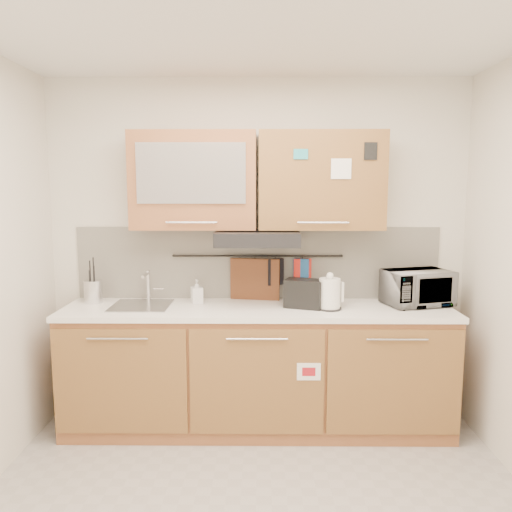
{
  "coord_description": "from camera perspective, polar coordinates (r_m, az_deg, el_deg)",
  "views": [
    {
      "loc": [
        0.02,
        -2.35,
        1.78
      ],
      "look_at": [
        -0.01,
        1.05,
        1.31
      ],
      "focal_mm": 35.0,
      "sensor_mm": 36.0,
      "label": 1
    }
  ],
  "objects": [
    {
      "name": "ceiling",
      "position": [
        2.49,
        -0.05,
        27.03
      ],
      "size": [
        3.2,
        3.2,
        0.0
      ],
      "primitive_type": "plane",
      "rotation": [
        3.14,
        0.0,
        0.0
      ],
      "color": "white",
      "rests_on": "wall_back"
    },
    {
      "name": "wall_back",
      "position": [
        3.88,
        0.18,
        0.7
      ],
      "size": [
        3.2,
        0.0,
        3.2
      ],
      "primitive_type": "plane",
      "rotation": [
        1.57,
        0.0,
        0.0
      ],
      "color": "silver",
      "rests_on": "ground"
    },
    {
      "name": "base_cabinet",
      "position": [
        3.8,
        0.14,
        -13.39
      ],
      "size": [
        2.8,
        0.64,
        0.88
      ],
      "color": "#A06138",
      "rests_on": "floor"
    },
    {
      "name": "countertop",
      "position": [
        3.65,
        0.14,
        -6.15
      ],
      "size": [
        2.82,
        0.62,
        0.04
      ],
      "primitive_type": "cube",
      "color": "white",
      "rests_on": "base_cabinet"
    },
    {
      "name": "backsplash",
      "position": [
        3.88,
        0.17,
        -0.79
      ],
      "size": [
        2.8,
        0.02,
        0.56
      ],
      "primitive_type": "cube",
      "color": "silver",
      "rests_on": "countertop"
    },
    {
      "name": "upper_cabinets",
      "position": [
        3.68,
        0.09,
        8.59
      ],
      "size": [
        1.82,
        0.37,
        0.7
      ],
      "color": "#A06138",
      "rests_on": "wall_back"
    },
    {
      "name": "range_hood",
      "position": [
        3.62,
        0.15,
        2.1
      ],
      "size": [
        0.6,
        0.46,
        0.1
      ],
      "primitive_type": "cube",
      "color": "black",
      "rests_on": "upper_cabinets"
    },
    {
      "name": "sink",
      "position": [
        3.76,
        -12.95,
        -5.54
      ],
      "size": [
        0.42,
        0.4,
        0.26
      ],
      "color": "silver",
      "rests_on": "countertop"
    },
    {
      "name": "utensil_rail",
      "position": [
        3.84,
        0.17,
        0.01
      ],
      "size": [
        1.3,
        0.02,
        0.02
      ],
      "primitive_type": "cylinder",
      "rotation": [
        0.0,
        1.57,
        0.0
      ],
      "color": "black",
      "rests_on": "backsplash"
    },
    {
      "name": "utensil_crock",
      "position": [
        3.96,
        -18.09,
        -3.84
      ],
      "size": [
        0.18,
        0.18,
        0.34
      ],
      "rotation": [
        0.0,
        0.0,
        0.37
      ],
      "color": "silver",
      "rests_on": "countertop"
    },
    {
      "name": "kettle",
      "position": [
        3.59,
        8.43,
        -4.39
      ],
      "size": [
        0.2,
        0.19,
        0.27
      ],
      "rotation": [
        0.0,
        0.0,
        0.31
      ],
      "color": "white",
      "rests_on": "countertop"
    },
    {
      "name": "toaster",
      "position": [
        3.63,
        5.53,
        -4.25
      ],
      "size": [
        0.31,
        0.24,
        0.2
      ],
      "rotation": [
        0.0,
        0.0,
        -0.33
      ],
      "color": "black",
      "rests_on": "countertop"
    },
    {
      "name": "microwave",
      "position": [
        3.87,
        17.95,
        -3.47
      ],
      "size": [
        0.53,
        0.43,
        0.26
      ],
      "primitive_type": "imported",
      "rotation": [
        0.0,
        0.0,
        0.28
      ],
      "color": "#999999",
      "rests_on": "countertop"
    },
    {
      "name": "soap_bottle",
      "position": [
        3.77,
        -6.77,
        -4.04
      ],
      "size": [
        0.1,
        0.1,
        0.18
      ],
      "primitive_type": "imported",
      "rotation": [
        0.0,
        0.0,
        0.33
      ],
      "color": "#999999",
      "rests_on": "countertop"
    },
    {
      "name": "cutting_board",
      "position": [
        3.87,
        -0.13,
        -3.77
      ],
      "size": [
        0.38,
        0.09,
        0.47
      ],
      "primitive_type": "cube",
      "rotation": [
        0.0,
        0.0,
        -0.17
      ],
      "color": "brown",
      "rests_on": "utensil_rail"
    },
    {
      "name": "oven_mitt",
      "position": [
        3.85,
        5.17,
        -1.78
      ],
      "size": [
        0.12,
        0.05,
        0.2
      ],
      "primitive_type": "cube",
      "rotation": [
        0.0,
        0.0,
        -0.16
      ],
      "color": "#205494",
      "rests_on": "utensil_rail"
    },
    {
      "name": "dark_pouch",
      "position": [
        3.84,
        2.21,
        -1.81
      ],
      "size": [
        0.13,
        0.09,
        0.2
      ],
      "primitive_type": "cube",
      "rotation": [
        0.0,
        0.0,
        0.42
      ],
      "color": "black",
      "rests_on": "utensil_rail"
    },
    {
      "name": "pot_holder",
      "position": [
        3.85,
        5.33,
        -1.56
      ],
      "size": [
        0.14,
        0.05,
        0.17
      ],
      "primitive_type": "cube",
      "rotation": [
        0.0,
        0.0,
        0.18
      ],
      "color": "red",
      "rests_on": "utensil_rail"
    }
  ]
}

